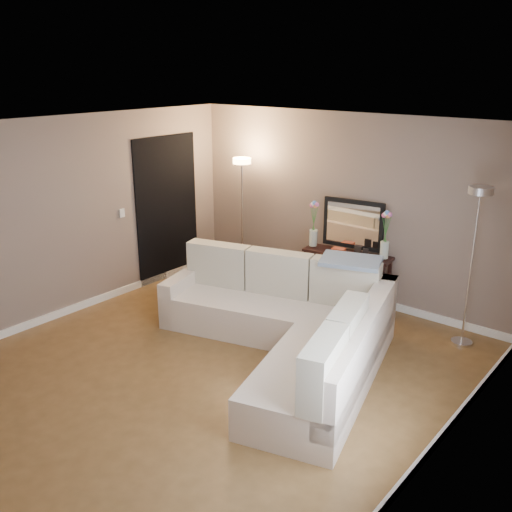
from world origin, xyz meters
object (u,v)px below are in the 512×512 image
Objects in this scene: floor_lamp_lit at (242,195)px; console_table at (341,274)px; sectional_sofa at (291,324)px; floor_lamp_unlit at (475,236)px.

console_table is at bearing 3.35° from floor_lamp_lit.
floor_lamp_lit is (-2.03, 1.53, 0.97)m from sectional_sofa.
console_table is 0.67× the size of floor_lamp_lit.
floor_lamp_lit reaches higher than sectional_sofa.
sectional_sofa reaches higher than console_table.
floor_lamp_lit is at bearing -176.65° from console_table.
sectional_sofa is 2.31m from floor_lamp_unlit.
floor_lamp_lit is at bearing 179.33° from floor_lamp_unlit.
floor_lamp_lit reaches higher than console_table.
floor_lamp_unlit is (1.78, -0.14, 0.93)m from console_table.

